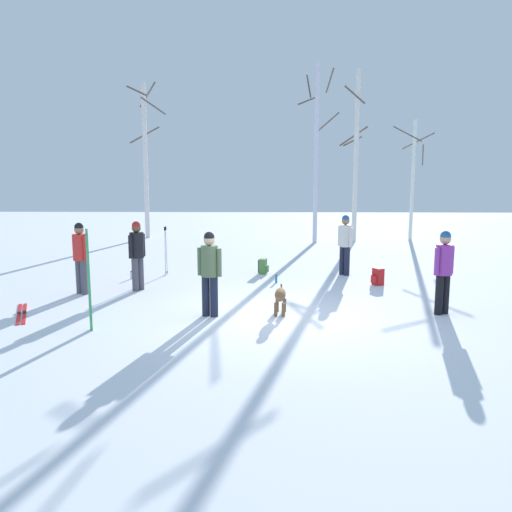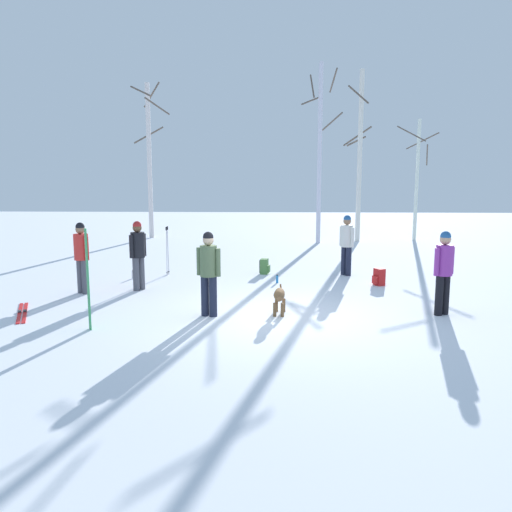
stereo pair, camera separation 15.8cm
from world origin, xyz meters
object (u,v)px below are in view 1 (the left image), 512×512
object	(u,v)px
person_1	(444,267)
birch_tree_0	(146,157)
person_2	(210,268)
backpack_0	(378,277)
person_3	(137,251)
backpack_1	(263,266)
dog	(280,296)
water_bottle_1	(131,275)
ski_pair_lying_0	(22,313)
ski_pair_planted_0	(89,280)
ski_poles_0	(166,249)
birch_tree_2	(356,155)
birch_tree_1	(316,150)
person_0	(345,241)
person_4	(80,253)
water_bottle_0	(276,279)
birch_tree_3	(413,177)

from	to	relation	value
person_1	birch_tree_0	distance (m)	15.99
person_2	backpack_0	xyz separation A→B (m)	(4.02, 3.10, -0.77)
person_3	backpack_1	distance (m)	3.87
dog	backpack_1	world-z (taller)	dog
person_3	dog	world-z (taller)	person_3
person_2	water_bottle_1	xyz separation A→B (m)	(-2.60, 3.70, -0.87)
person_2	ski_pair_lying_0	size ratio (longest dim) A/B	1.05
ski_pair_planted_0	ski_poles_0	bearing A→B (deg)	86.50
ski_pair_planted_0	birch_tree_2	xyz separation A→B (m)	(6.94, 13.16, 2.73)
person_3	birch_tree_1	bearing A→B (deg)	60.72
dog	ski_pair_lying_0	size ratio (longest dim) A/B	0.55
dog	birch_tree_1	xyz separation A→B (m)	(1.72, 11.41, 3.46)
ski_pair_lying_0	person_1	bearing A→B (deg)	1.42
water_bottle_1	person_0	bearing A→B (deg)	7.01
water_bottle_1	birch_tree_1	size ratio (longest dim) A/B	0.03
ski_pair_planted_0	water_bottle_1	world-z (taller)	ski_pair_planted_0
person_3	birch_tree_2	bearing A→B (deg)	54.90
ski_pair_planted_0	ski_pair_lying_0	size ratio (longest dim) A/B	1.15
person_1	ski_pair_lying_0	distance (m)	8.68
person_0	birch_tree_2	size ratio (longest dim) A/B	0.24
person_4	backpack_1	world-z (taller)	person_4
person_2	water_bottle_0	distance (m)	3.67
birch_tree_1	person_4	bearing A→B (deg)	-123.67
ski_pair_planted_0	birch_tree_3	size ratio (longest dim) A/B	0.36
person_1	birch_tree_2	size ratio (longest dim) A/B	0.24
dog	birch_tree_2	bearing A→B (deg)	73.96
person_4	birch_tree_1	size ratio (longest dim) A/B	0.23
person_1	birch_tree_0	size ratio (longest dim) A/B	0.25
ski_poles_0	birch_tree_2	size ratio (longest dim) A/B	0.19
ski_pair_planted_0	ski_poles_0	size ratio (longest dim) A/B	1.35
backpack_1	birch_tree_0	world-z (taller)	birch_tree_0
person_3	birch_tree_2	size ratio (longest dim) A/B	0.24
backpack_0	backpack_1	xyz separation A→B (m)	(-3.00, 1.44, 0.00)
birch_tree_2	backpack_0	bearing A→B (deg)	-95.36
person_4	backpack_0	xyz separation A→B (m)	(7.32, 1.20, -0.77)
water_bottle_0	birch_tree_0	xyz separation A→B (m)	(-5.75, 9.88, 3.53)
ski_pair_planted_0	birch_tree_3	world-z (taller)	birch_tree_3
backpack_0	water_bottle_0	bearing A→B (deg)	175.98
birch_tree_3	ski_poles_0	bearing A→B (deg)	-137.79
person_2	water_bottle_1	bearing A→B (deg)	125.07
person_2	ski_pair_planted_0	size ratio (longest dim) A/B	0.92
person_4	ski_poles_0	bearing A→B (deg)	57.20
water_bottle_0	backpack_1	bearing A→B (deg)	106.05
person_2	water_bottle_0	bearing A→B (deg)	67.18
person_2	birch_tree_3	distance (m)	14.80
person_2	birch_tree_1	bearing A→B (deg)	74.83
ski_pair_planted_0	birch_tree_1	size ratio (longest dim) A/B	0.25
dog	water_bottle_1	bearing A→B (deg)	138.51
person_4	ski_poles_0	size ratio (longest dim) A/B	1.24
ski_pair_planted_0	birch_tree_2	world-z (taller)	birch_tree_2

